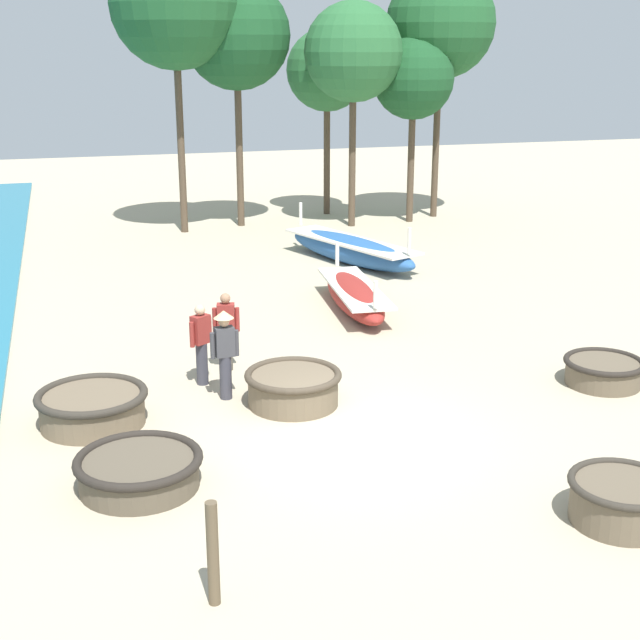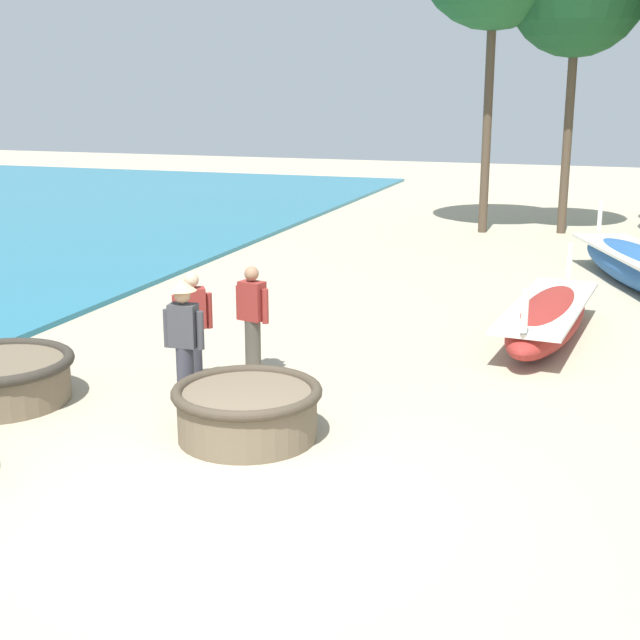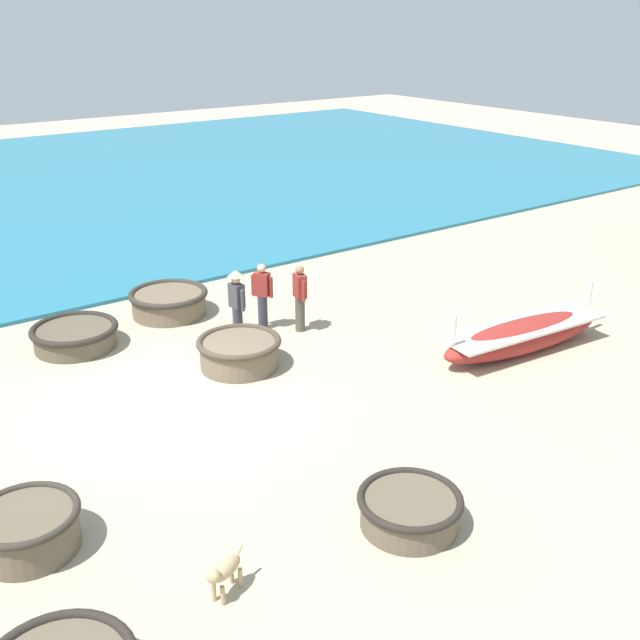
{
  "view_description": "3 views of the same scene",
  "coord_description": "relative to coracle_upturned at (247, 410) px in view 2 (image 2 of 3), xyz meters",
  "views": [
    {
      "loc": [
        -4.22,
        -12.69,
        6.2
      ],
      "look_at": [
        0.25,
        2.79,
        1.17
      ],
      "focal_mm": 50.0,
      "sensor_mm": 36.0,
      "label": 1
    },
    {
      "loc": [
        3.34,
        -7.19,
        3.95
      ],
      "look_at": [
        -0.42,
        3.8,
        0.88
      ],
      "focal_mm": 50.0,
      "sensor_mm": 36.0,
      "label": 2
    },
    {
      "loc": [
        11.63,
        -5.21,
        6.79
      ],
      "look_at": [
        0.52,
        2.9,
        1.1
      ],
      "focal_mm": 42.0,
      "sensor_mm": 36.0,
      "label": 3
    }
  ],
  "objects": [
    {
      "name": "coracle_weathered",
      "position": [
        -3.48,
        0.09,
        -0.01
      ],
      "size": [
        1.89,
        1.89,
        0.61
      ],
      "color": "brown",
      "rests_on": "ground"
    },
    {
      "name": "fisherman_hauling",
      "position": [
        -1.4,
        1.45,
        0.5
      ],
      "size": [
        0.46,
        0.37,
        1.57
      ],
      "color": "#383842",
      "rests_on": "ground"
    },
    {
      "name": "long_boat_white_hull",
      "position": [
        2.9,
        5.32,
        0.02
      ],
      "size": [
        1.38,
        4.38,
        1.23
      ],
      "color": "maroon",
      "rests_on": "ground"
    },
    {
      "name": "fisherman_by_coracle",
      "position": [
        -1.1,
        0.62,
        0.62
      ],
      "size": [
        0.53,
        0.36,
        1.67
      ],
      "color": "#383842",
      "rests_on": "ground"
    },
    {
      "name": "coracle_upturned",
      "position": [
        0.0,
        0.0,
        0.0
      ],
      "size": [
        1.74,
        1.74,
        0.63
      ],
      "color": "brown",
      "rests_on": "ground"
    },
    {
      "name": "fisherman_crouching",
      "position": [
        -0.81,
        2.08,
        0.5
      ],
      "size": [
        0.52,
        0.29,
        1.57
      ],
      "color": "#4C473D",
      "rests_on": "ground"
    },
    {
      "name": "ground_plane",
      "position": [
        0.57,
        -1.65,
        -0.34
      ],
      "size": [
        80.0,
        80.0,
        0.0
      ],
      "primitive_type": "plane",
      "color": "tan"
    },
    {
      "name": "long_boat_ochre_hull",
      "position": [
        4.31,
        9.94,
        0.07
      ],
      "size": [
        3.03,
        5.46,
        1.45
      ],
      "color": "#285693",
      "rests_on": "ground"
    }
  ]
}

